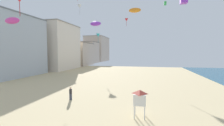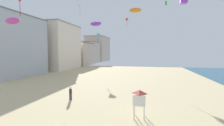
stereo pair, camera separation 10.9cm
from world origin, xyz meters
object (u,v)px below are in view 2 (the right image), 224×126
(kite_green_box, at_px, (166,3))
(kite_orange_parafoil, at_px, (135,10))
(lifeguard_stand, at_px, (139,98))
(kite_white_delta, at_px, (80,7))
(kite_flyer, at_px, (71,93))
(kite_cyan_delta, at_px, (99,35))
(kite_red_delta_3, at_px, (127,20))
(kite_purple_parafoil_2, at_px, (96,24))
(kite_magenta_parafoil_2, at_px, (12,21))

(kite_green_box, xyz_separation_m, kite_orange_parafoil, (-7.54, -9.24, -3.83))
(lifeguard_stand, distance_m, kite_white_delta, 41.65)
(kite_flyer, xyz_separation_m, kite_green_box, (13.93, 28.26, 18.54))
(kite_cyan_delta, xyz_separation_m, kite_red_delta_3, (7.45, 3.57, 4.60))
(kite_green_box, relative_size, kite_red_delta_3, 0.44)
(kite_purple_parafoil_2, relative_size, kite_orange_parafoil, 0.78)
(kite_red_delta_3, height_order, kite_white_delta, kite_white_delta)
(kite_magenta_parafoil_2, bearing_deg, kite_green_box, 51.90)
(lifeguard_stand, relative_size, kite_green_box, 2.62)
(lifeguard_stand, xyz_separation_m, kite_white_delta, (-20.07, 31.56, 18.34))
(lifeguard_stand, relative_size, kite_magenta_parafoil_2, 1.12)
(lifeguard_stand, distance_m, kite_purple_parafoil_2, 20.16)
(kite_cyan_delta, distance_m, kite_purple_parafoil_2, 13.05)
(kite_purple_parafoil_2, relative_size, kite_white_delta, 0.70)
(kite_red_delta_3, distance_m, kite_purple_parafoil_2, 17.00)
(kite_orange_parafoil, bearing_deg, kite_magenta_parafoil_2, -127.54)
(kite_green_box, xyz_separation_m, kite_white_delta, (-25.32, -0.03, 0.71))
(kite_cyan_delta, xyz_separation_m, kite_magenta_parafoil_2, (-4.12, -24.27, -0.55))
(lifeguard_stand, distance_m, kite_orange_parafoil, 26.36)
(kite_flyer, xyz_separation_m, kite_cyan_delta, (-4.13, 24.23, 9.82))
(lifeguard_stand, xyz_separation_m, kite_red_delta_3, (-5.36, 31.13, 13.50))
(lifeguard_stand, relative_size, kite_cyan_delta, 1.01)
(kite_flyer, height_order, kite_orange_parafoil, kite_orange_parafoil)
(kite_green_box, xyz_separation_m, kite_cyan_delta, (-18.07, -4.03, -8.72))
(kite_cyan_delta, height_order, kite_magenta_parafoil_2, kite_cyan_delta)
(kite_flyer, bearing_deg, kite_orange_parafoil, 7.02)
(kite_flyer, bearing_deg, lifeguard_stand, -85.39)
(kite_green_box, bearing_deg, lifeguard_stand, -99.44)
(kite_purple_parafoil_2, distance_m, kite_orange_parafoil, 10.92)
(kite_magenta_parafoil_2, xyz_separation_m, kite_orange_parafoil, (14.65, 19.06, 5.45))
(kite_red_delta_3, bearing_deg, kite_orange_parafoil, -70.72)
(kite_cyan_delta, bearing_deg, kite_purple_parafoil_2, -74.29)
(kite_magenta_parafoil_2, distance_m, kite_white_delta, 30.14)
(kite_flyer, xyz_separation_m, kite_red_delta_3, (3.32, 27.80, 14.42))
(lifeguard_stand, bearing_deg, kite_magenta_parafoil_2, 147.02)
(kite_green_box, bearing_deg, kite_magenta_parafoil_2, -128.10)
(kite_purple_parafoil_2, xyz_separation_m, kite_magenta_parafoil_2, (-7.65, -11.74, -1.38))
(kite_orange_parafoil, bearing_deg, kite_green_box, 50.78)
(kite_magenta_parafoil_2, bearing_deg, kite_white_delta, 96.33)
(kite_flyer, height_order, kite_purple_parafoil_2, kite_purple_parafoil_2)
(kite_flyer, relative_size, kite_cyan_delta, 0.65)
(kite_red_delta_3, bearing_deg, kite_green_box, 2.47)
(kite_cyan_delta, bearing_deg, kite_green_box, 12.56)
(kite_red_delta_3, height_order, kite_magenta_parafoil_2, kite_red_delta_3)
(kite_flyer, distance_m, kite_orange_parafoil, 24.88)
(kite_magenta_parafoil_2, height_order, kite_white_delta, kite_white_delta)
(kite_magenta_parafoil_2, bearing_deg, kite_red_delta_3, 67.43)
(kite_orange_parafoil, xyz_separation_m, kite_white_delta, (-17.78, 9.21, 4.55))
(kite_cyan_delta, bearing_deg, kite_orange_parafoil, -26.35)
(kite_cyan_delta, height_order, kite_red_delta_3, kite_red_delta_3)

